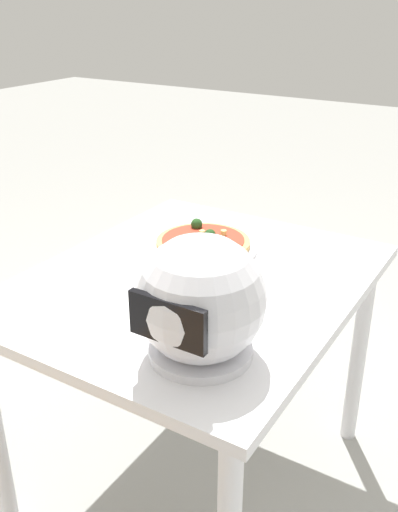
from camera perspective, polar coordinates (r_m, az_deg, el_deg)
name	(u,v)px	position (r m, az deg, el deg)	size (l,w,h in m)	color
ground_plane	(195,475)	(1.99, -0.38, -20.91)	(14.00, 14.00, 0.00)	#9E9E99
dining_table	(195,307)	(1.61, -0.44, -5.05)	(0.84, 1.01, 0.72)	white
pizza_plate	(203,247)	(1.73, 0.41, 0.89)	(0.33, 0.33, 0.01)	white
pizza	(203,241)	(1.73, 0.41, 1.46)	(0.28, 0.28, 0.05)	tan
motorcycle_helmet	(200,301)	(1.18, 0.12, -4.51)	(0.27, 0.27, 0.27)	silver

